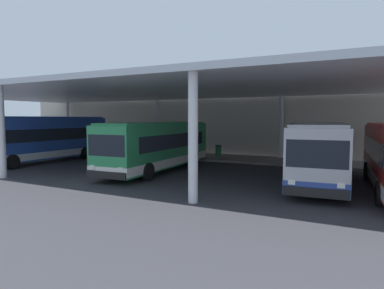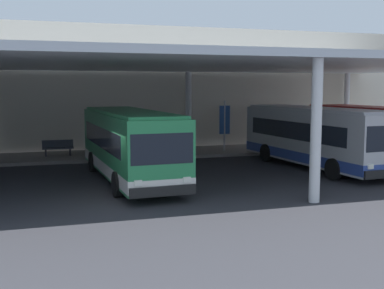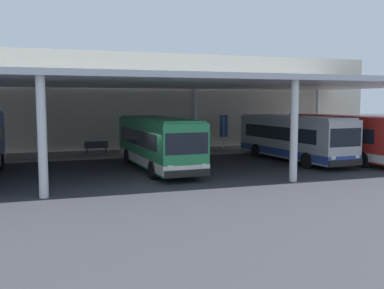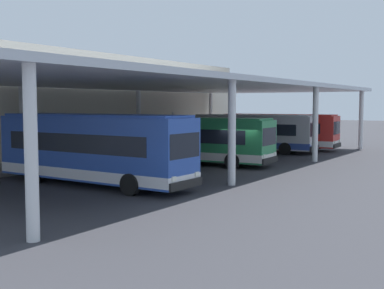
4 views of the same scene
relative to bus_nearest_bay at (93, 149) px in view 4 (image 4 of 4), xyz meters
The scene contains 11 objects.
ground_plane 10.68m from the bus_nearest_bay, 18.47° to the right, with size 200.00×200.00×0.00m, color #333338.
platform_kerb 13.17m from the bus_nearest_bay, 40.16° to the left, with size 42.00×4.50×0.18m, color gray.
station_building_facade 15.52m from the bus_nearest_bay, 49.47° to the left, with size 48.00×1.60×8.30m, color beige.
canopy_shelter 10.78m from the bus_nearest_bay, 12.26° to the left, with size 40.00×17.00×5.55m.
bus_nearest_bay is the anchor object (origin of this frame).
bus_second_bay 10.40m from the bus_nearest_bay, ahead, with size 3.09×10.64×3.17m.
bus_middle_bay 20.30m from the bus_nearest_bay, ahead, with size 3.27×10.68×3.17m.
bus_far_bay 23.89m from the bus_nearest_bay, ahead, with size 3.21×10.67×3.17m.
bench_waiting 11.40m from the bus_nearest_bay, 48.43° to the left, with size 1.80×0.45×0.92m.
trash_bin 14.07m from the bus_nearest_bay, 36.16° to the left, with size 0.52×0.52×0.98m.
banner_sign 19.32m from the bus_nearest_bay, 23.18° to the left, with size 0.70×0.12×3.20m.
Camera 4 is at (-28.17, -14.42, 4.07)m, focal length 46.81 mm.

